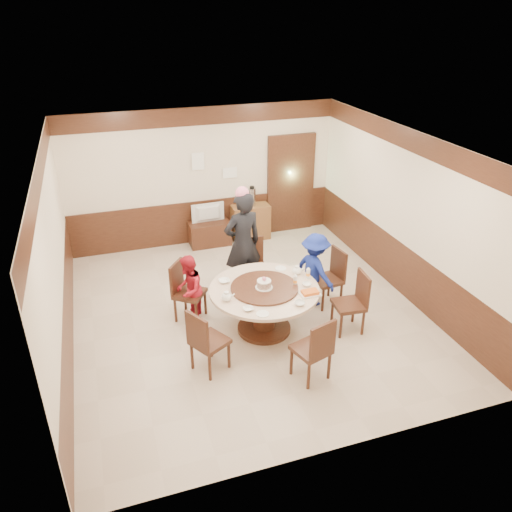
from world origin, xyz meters
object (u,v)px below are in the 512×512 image
object	(u,v)px
person_red	(189,290)
shrimp_platter	(310,293)
person_standing	(243,244)
side_cabinet	(250,222)
banquet_table	(264,301)
television	(209,213)
tv_stand	(210,233)
person_blue	(315,270)
thermos	(252,197)
birthday_cake	(264,284)

from	to	relation	value
person_red	shrimp_platter	size ratio (longest dim) A/B	3.79
person_standing	side_cabinet	xyz separation A→B (m)	(0.80, 2.08, -0.55)
banquet_table	television	world-z (taller)	television
television	tv_stand	bearing A→B (deg)	180.00
person_blue	thermos	distance (m)	2.85
birthday_cake	thermos	bearing A→B (deg)	75.08
person_blue	birthday_cake	size ratio (longest dim) A/B	4.86
banquet_table	thermos	world-z (taller)	thermos
person_red	person_standing	bearing A→B (deg)	141.49
television	side_cabinet	size ratio (longest dim) A/B	0.86
tv_stand	person_blue	bearing A→B (deg)	-68.24
person_blue	thermos	world-z (taller)	person_blue
person_standing	television	bearing A→B (deg)	-96.29
person_red	birthday_cake	size ratio (longest dim) A/B	4.33
birthday_cake	banquet_table	bearing A→B (deg)	60.15
banquet_table	person_red	bearing A→B (deg)	148.89
tv_stand	thermos	xyz separation A→B (m)	(0.95, 0.03, 0.69)
person_standing	person_red	size ratio (longest dim) A/B	1.63
person_blue	shrimp_platter	bearing A→B (deg)	132.15
birthday_cake	television	bearing A→B (deg)	90.98
thermos	shrimp_platter	bearing A→B (deg)	-94.62
person_standing	side_cabinet	distance (m)	2.30
banquet_table	person_standing	bearing A→B (deg)	88.29
tv_stand	person_standing	bearing A→B (deg)	-86.98
thermos	person_standing	bearing A→B (deg)	-111.89
birthday_cake	shrimp_platter	distance (m)	0.69
shrimp_platter	television	distance (m)	3.72
banquet_table	person_red	xyz separation A→B (m)	(-1.03, 0.62, 0.03)
banquet_table	person_standing	size ratio (longest dim) A/B	0.90
television	side_cabinet	bearing A→B (deg)	179.29
birthday_cake	television	size ratio (longest dim) A/B	0.38
person_red	birthday_cake	bearing A→B (deg)	79.47
person_standing	person_red	xyz separation A→B (m)	(-1.07, -0.60, -0.36)
banquet_table	birthday_cake	world-z (taller)	birthday_cake
person_blue	tv_stand	world-z (taller)	person_blue
tv_stand	side_cabinet	xyz separation A→B (m)	(0.91, 0.03, 0.12)
person_blue	tv_stand	xyz separation A→B (m)	(-1.12, 2.80, -0.39)
banquet_table	person_blue	xyz separation A→B (m)	(1.05, 0.48, 0.10)
person_blue	birthday_cake	xyz separation A→B (m)	(-1.06, -0.51, 0.20)
television	side_cabinet	xyz separation A→B (m)	(0.91, 0.03, -0.32)
shrimp_platter	tv_stand	bearing A→B (deg)	100.04
television	thermos	world-z (taller)	thermos
person_standing	thermos	distance (m)	2.25
shrimp_platter	side_cabinet	distance (m)	3.72
tv_stand	shrimp_platter	bearing A→B (deg)	-79.96
thermos	side_cabinet	bearing A→B (deg)	180.00
banquet_table	tv_stand	xyz separation A→B (m)	(-0.07, 3.28, -0.28)
birthday_cake	person_standing	bearing A→B (deg)	87.63
banquet_table	television	distance (m)	3.29
thermos	banquet_table	bearing A→B (deg)	-104.79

